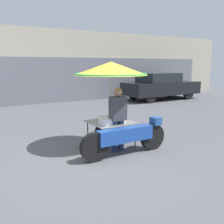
# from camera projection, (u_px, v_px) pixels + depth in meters

# --- Properties ---
(ground_plane) EXTENTS (36.00, 36.00, 0.00)m
(ground_plane) POSITION_uv_depth(u_px,v_px,m) (102.00, 159.00, 5.45)
(ground_plane) COLOR #56565B
(shopfront_building) EXTENTS (28.00, 2.06, 3.86)m
(shopfront_building) POSITION_uv_depth(u_px,v_px,m) (18.00, 67.00, 13.12)
(shopfront_building) COLOR #B2A893
(shopfront_building) RESTS_ON ground
(vendor_motorcycle_cart) EXTENTS (2.19, 1.74, 2.10)m
(vendor_motorcycle_cart) POSITION_uv_depth(u_px,v_px,m) (113.00, 85.00, 5.89)
(vendor_motorcycle_cart) COLOR black
(vendor_motorcycle_cart) RESTS_ON ground
(vendor_person) EXTENTS (0.38, 0.22, 1.51)m
(vendor_person) POSITION_uv_depth(u_px,v_px,m) (118.00, 116.00, 5.85)
(vendor_person) COLOR navy
(vendor_person) RESTS_ON ground
(parked_car) EXTENTS (4.54, 1.83, 1.55)m
(parked_car) POSITION_uv_depth(u_px,v_px,m) (161.00, 86.00, 14.49)
(parked_car) COLOR black
(parked_car) RESTS_ON ground
(potted_plant) EXTENTS (0.85, 0.85, 1.08)m
(potted_plant) POSITION_uv_depth(u_px,v_px,m) (172.00, 85.00, 16.93)
(potted_plant) COLOR #2D2D33
(potted_plant) RESTS_ON ground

